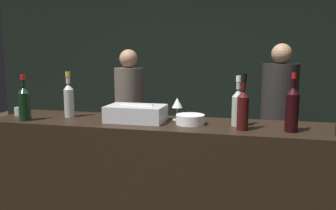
{
  "coord_description": "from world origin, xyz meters",
  "views": [
    {
      "loc": [
        0.53,
        -1.92,
        1.56
      ],
      "look_at": [
        0.0,
        0.29,
        1.22
      ],
      "focal_mm": 35.0,
      "sensor_mm": 36.0,
      "label": 1
    }
  ],
  "objects": [
    {
      "name": "candle_votive",
      "position": [
        -1.2,
        0.27,
        1.13
      ],
      "size": [
        0.07,
        0.07,
        0.06
      ],
      "color": "silver",
      "rests_on": "bar_counter"
    },
    {
      "name": "bowl_white",
      "position": [
        0.17,
        0.25,
        1.13
      ],
      "size": [
        0.2,
        0.2,
        0.07
      ],
      "color": "white",
      "rests_on": "bar_counter"
    },
    {
      "name": "red_wine_bottle_burgundy",
      "position": [
        -1.01,
        0.1,
        1.23
      ],
      "size": [
        0.08,
        0.08,
        0.33
      ],
      "color": "black",
      "rests_on": "bar_counter"
    },
    {
      "name": "wall_back_chalkboard",
      "position": [
        0.0,
        2.56,
        1.4
      ],
      "size": [
        6.4,
        0.06,
        2.8
      ],
      "color": "black",
      "rests_on": "ground_plane"
    },
    {
      "name": "white_wine_bottle",
      "position": [
        0.48,
        0.27,
        1.23
      ],
      "size": [
        0.08,
        0.08,
        0.33
      ],
      "color": "#9EA899",
      "rests_on": "bar_counter"
    },
    {
      "name": "red_wine_bottle_tall",
      "position": [
        0.81,
        0.17,
        1.24
      ],
      "size": [
        0.08,
        0.08,
        0.36
      ],
      "color": "black",
      "rests_on": "bar_counter"
    },
    {
      "name": "red_wine_bottle_black_foil",
      "position": [
        0.51,
        0.15,
        1.24
      ],
      "size": [
        0.07,
        0.07,
        0.35
      ],
      "color": "#380F0F",
      "rests_on": "bar_counter"
    },
    {
      "name": "ice_bin_with_bottles",
      "position": [
        -0.23,
        0.26,
        1.16
      ],
      "size": [
        0.41,
        0.25,
        0.12
      ],
      "color": "silver",
      "rests_on": "bar_counter"
    },
    {
      "name": "bar_counter",
      "position": [
        0.0,
        0.26,
        0.55
      ],
      "size": [
        2.58,
        0.53,
        1.1
      ],
      "color": "black",
      "rests_on": "ground_plane"
    },
    {
      "name": "rose_wine_bottle",
      "position": [
        -0.77,
        0.29,
        1.24
      ],
      "size": [
        0.07,
        0.07,
        0.35
      ],
      "color": "#B2B7AD",
      "rests_on": "bar_counter"
    },
    {
      "name": "person_blond_tee",
      "position": [
        0.88,
        1.71,
        0.93
      ],
      "size": [
        0.37,
        0.37,
        1.68
      ],
      "rotation": [
        0.0,
        0.0,
        2.13
      ],
      "color": "black",
      "rests_on": "ground_plane"
    },
    {
      "name": "wine_glass",
      "position": [
        0.05,
        0.37,
        1.22
      ],
      "size": [
        0.08,
        0.08,
        0.16
      ],
      "color": "silver",
      "rests_on": "bar_counter"
    },
    {
      "name": "person_in_hoodie",
      "position": [
        -0.79,
        1.64,
        0.91
      ],
      "size": [
        0.33,
        0.33,
        1.63
      ],
      "rotation": [
        0.0,
        0.0,
        0.06
      ],
      "color": "black",
      "rests_on": "ground_plane"
    }
  ]
}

